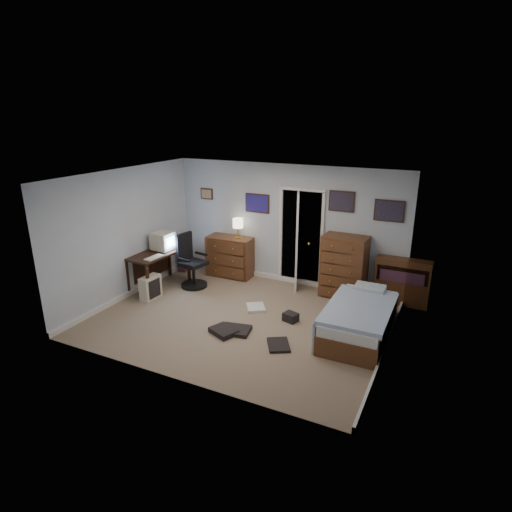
{
  "coord_description": "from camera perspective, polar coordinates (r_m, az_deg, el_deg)",
  "views": [
    {
      "loc": [
        3.21,
        -6.03,
        3.48
      ],
      "look_at": [
        0.13,
        0.3,
        1.1
      ],
      "focal_mm": 30.0,
      "sensor_mm": 36.0,
      "label": 1
    }
  ],
  "objects": [
    {
      "name": "bed",
      "position": [
        7.21,
        13.54,
        -8.18
      ],
      "size": [
        1.01,
        1.86,
        0.61
      ],
      "rotation": [
        0.0,
        0.0,
        0.0
      ],
      "color": "#59321C",
      "rests_on": "floor"
    },
    {
      "name": "office_chair",
      "position": [
        8.98,
        -8.65,
        -1.38
      ],
      "size": [
        0.63,
        0.63,
        1.12
      ],
      "rotation": [
        0.0,
        0.0,
        -0.17
      ],
      "color": "black",
      "rests_on": "floor"
    },
    {
      "name": "headboard_bookcase",
      "position": [
        8.48,
        18.92,
        -3.12
      ],
      "size": [
        1.0,
        0.28,
        0.9
      ],
      "rotation": [
        0.0,
        0.0,
        -0.02
      ],
      "color": "#59321C",
      "rests_on": "floor"
    },
    {
      "name": "pc_tower",
      "position": [
        8.59,
        -13.89,
        -4.1
      ],
      "size": [
        0.24,
        0.45,
        0.47
      ],
      "rotation": [
        0.0,
        0.0,
        -0.06
      ],
      "color": "beige",
      "rests_on": "floor"
    },
    {
      "name": "wall_posters",
      "position": [
        8.61,
        7.55,
        6.91
      ],
      "size": [
        4.38,
        0.04,
        0.6
      ],
      "color": "#331E11",
      "rests_on": "floor"
    },
    {
      "name": "low_dresser",
      "position": [
        9.47,
        -3.43,
        -0.04
      ],
      "size": [
        1.03,
        0.55,
        0.89
      ],
      "primitive_type": "cube",
      "rotation": [
        0.0,
        0.0,
        0.05
      ],
      "color": "#59321C",
      "rests_on": "floor"
    },
    {
      "name": "floor_clutter",
      "position": [
        7.32,
        -0.78,
        -9.36
      ],
      "size": [
        1.49,
        1.56,
        0.15
      ],
      "rotation": [
        0.0,
        0.0,
        -0.42
      ],
      "color": "black",
      "rests_on": "floor"
    },
    {
      "name": "keyboard",
      "position": [
        8.56,
        -13.45,
        -0.19
      ],
      "size": [
        0.18,
        0.42,
        0.02
      ],
      "primitive_type": "cube",
      "rotation": [
        0.0,
        0.0,
        -0.06
      ],
      "color": "beige",
      "rests_on": "computer_desk"
    },
    {
      "name": "table_lamp",
      "position": [
        9.16,
        -2.42,
        4.31
      ],
      "size": [
        0.23,
        0.23,
        0.43
      ],
      "rotation": [
        0.0,
        0.0,
        0.05
      ],
      "color": "gold",
      "rests_on": "low_dresser"
    },
    {
      "name": "doorway",
      "position": [
        9.13,
        6.63,
        2.8
      ],
      "size": [
        0.96,
        1.12,
        2.05
      ],
      "color": "black",
      "rests_on": "floor"
    },
    {
      "name": "tall_dresser",
      "position": [
        8.5,
        11.64,
        -1.4
      ],
      "size": [
        0.87,
        0.54,
        1.24
      ],
      "primitive_type": "cube",
      "rotation": [
        0.0,
        0.0,
        -0.05
      ],
      "color": "#59321C",
      "rests_on": "floor"
    },
    {
      "name": "computer_desk",
      "position": [
        9.04,
        -13.3,
        -0.44
      ],
      "size": [
        0.7,
        1.38,
        0.78
      ],
      "rotation": [
        0.0,
        0.0,
        -0.06
      ],
      "color": "black",
      "rests_on": "floor"
    },
    {
      "name": "crt_monitor",
      "position": [
        8.97,
        -12.32,
        1.96
      ],
      "size": [
        0.42,
        0.39,
        0.37
      ],
      "rotation": [
        0.0,
        0.0,
        -0.06
      ],
      "color": "beige",
      "rests_on": "computer_desk"
    },
    {
      "name": "media_stack",
      "position": [
        9.85,
        -9.77,
        0.3
      ],
      "size": [
        0.18,
        0.18,
        0.84
      ],
      "primitive_type": "cube",
      "rotation": [
        0.0,
        0.0,
        0.05
      ],
      "color": "maroon",
      "rests_on": "floor"
    },
    {
      "name": "floor",
      "position": [
        7.68,
        -1.9,
        -8.38
      ],
      "size": [
        5.0,
        4.0,
        0.02
      ],
      "primitive_type": "cube",
      "color": "gray",
      "rests_on": "ground"
    }
  ]
}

